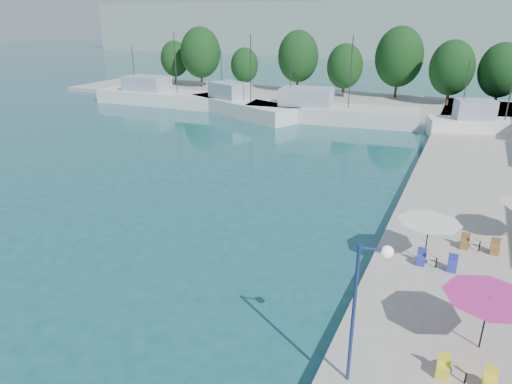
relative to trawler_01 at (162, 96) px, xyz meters
The scene contains 20 objects.
quay_far 25.65m from the trawler_01, 26.29° to the left, with size 90.00×16.00×0.60m, color #9A958B.
hill_west 104.59m from the trawler_01, 89.46° to the left, with size 180.00×40.00×16.00m, color #95A396.
trawler_01 is the anchor object (origin of this frame).
trawler_02 13.52m from the trawler_01, ahead, with size 17.13×10.62×10.20m.
trawler_03 24.67m from the trawler_01, ahead, with size 20.67×7.75×10.20m.
trawler_04 42.14m from the trawler_01, ahead, with size 12.93×6.76×10.20m.
tree_01 17.98m from the trawler_01, 118.31° to the left, with size 4.91×4.91×7.26m.
tree_02 14.35m from the trawler_01, 96.75° to the left, with size 6.56×6.56×9.70m.
tree_03 15.91m from the trawler_01, 67.27° to the left, with size 4.44×4.44×6.58m.
tree_04 21.97m from the trawler_01, 46.56° to the left, with size 6.28×6.28×9.30m.
tree_05 26.76m from the trawler_01, 30.82° to the left, with size 5.16×5.16×7.65m.
tree_06 34.37m from the trawler_01, 28.49° to the left, with size 6.76×6.76×10.01m.
tree_07 39.61m from the trawler_01, 19.28° to the left, with size 5.71×5.71×8.46m.
tree_08 45.44m from the trawler_01, 18.13° to the left, with size 5.54×5.54×8.21m.
umbrella_pink 56.65m from the trawler_01, 42.27° to the right, with size 3.16×3.16×2.12m.
umbrella_white 50.97m from the trawler_01, 39.42° to the right, with size 2.97×2.97×2.10m.
cafe_table_01 57.81m from the trawler_01, 44.11° to the right, with size 1.82×0.70×0.76m.
cafe_table_02 51.71m from the trawler_01, 39.43° to the right, with size 1.82×0.70×0.76m.
cafe_table_03 51.51m from the trawler_01, 35.81° to the right, with size 1.82×0.70×0.76m.
street_lamp 56.62m from the trawler_01, 47.37° to the right, with size 1.02×0.43×5.03m.
Camera 1 is at (9.34, 1.96, 11.84)m, focal length 32.00 mm.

